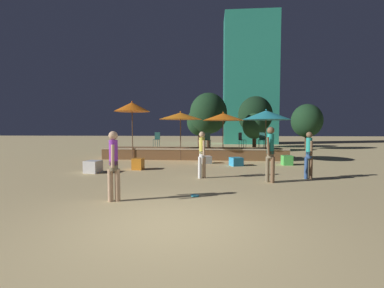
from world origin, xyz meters
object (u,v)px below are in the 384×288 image
(person_0, at_px, (270,151))
(background_tree_3, at_px, (208,114))
(bistro_chair_0, at_px, (207,139))
(bistro_chair_1, at_px, (262,138))
(patio_umbrella_2, at_px, (266,115))
(cube_seat_1, at_px, (138,164))
(person_1, at_px, (114,163))
(patio_umbrella_0, at_px, (180,116))
(patio_umbrella_3, at_px, (223,117))
(person_3, at_px, (202,153))
(background_tree_0, at_px, (200,122))
(cube_seat_4, at_px, (93,167))
(cube_seat_2, at_px, (236,162))
(person_2, at_px, (309,154))
(background_tree_4, at_px, (255,115))
(patio_umbrella_1, at_px, (132,107))
(bistro_chair_2, at_px, (157,138))
(bistro_chair_3, at_px, (241,138))
(cube_seat_0, at_px, (287,160))
(background_tree_2, at_px, (307,121))
(frisbee_disc, at_px, (195,196))
(cube_seat_3, at_px, (206,160))
(background_tree_1, at_px, (254,126))

(person_0, distance_m, background_tree_3, 11.79)
(bistro_chair_0, bearing_deg, bistro_chair_1, -161.94)
(patio_umbrella_2, height_order, cube_seat_1, patio_umbrella_2)
(person_0, relative_size, person_1, 1.07)
(patio_umbrella_0, xyz_separation_m, patio_umbrella_3, (2.41, 0.04, -0.05))
(patio_umbrella_2, relative_size, person_3, 1.71)
(bistro_chair_1, relative_size, background_tree_0, 0.25)
(patio_umbrella_2, bearing_deg, bistro_chair_1, 89.25)
(bistro_chair_0, bearing_deg, person_0, 117.31)
(bistro_chair_0, distance_m, bistro_chair_1, 3.34)
(patio_umbrella_0, bearing_deg, cube_seat_4, -124.70)
(person_1, bearing_deg, patio_umbrella_0, 70.73)
(cube_seat_2, height_order, person_1, person_1)
(person_2, bearing_deg, bistro_chair_1, -93.49)
(person_0, distance_m, background_tree_4, 17.02)
(patio_umbrella_1, distance_m, cube_seat_4, 5.20)
(patio_umbrella_3, bearing_deg, person_0, -77.24)
(patio_umbrella_3, relative_size, bistro_chair_2, 3.07)
(background_tree_3, bearing_deg, cube_seat_1, -108.14)
(bistro_chair_3, bearing_deg, cube_seat_0, -107.91)
(patio_umbrella_1, distance_m, bistro_chair_1, 7.94)
(background_tree_2, bearing_deg, cube_seat_2, -123.02)
(frisbee_disc, bearing_deg, person_3, 88.05)
(bistro_chair_0, relative_size, background_tree_4, 0.18)
(patio_umbrella_3, relative_size, bistro_chair_1, 3.07)
(cube_seat_4, bearing_deg, bistro_chair_0, 48.41)
(cube_seat_0, distance_m, bistro_chair_2, 7.97)
(cube_seat_3, bearing_deg, person_2, -45.81)
(bistro_chair_1, bearing_deg, background_tree_2, 80.83)
(patio_umbrella_0, bearing_deg, background_tree_1, 51.95)
(cube_seat_0, height_order, cube_seat_4, cube_seat_4)
(cube_seat_2, bearing_deg, bistro_chair_3, 79.41)
(background_tree_0, bearing_deg, person_1, -95.21)
(patio_umbrella_1, bearing_deg, background_tree_2, 35.50)
(patio_umbrella_1, bearing_deg, person_0, -41.42)
(patio_umbrella_2, relative_size, person_2, 1.72)
(bistro_chair_3, distance_m, background_tree_3, 5.18)
(person_2, bearing_deg, cube_seat_0, -101.66)
(frisbee_disc, bearing_deg, cube_seat_1, 123.19)
(cube_seat_2, distance_m, background_tree_1, 9.10)
(frisbee_disc, distance_m, background_tree_4, 19.52)
(patio_umbrella_0, bearing_deg, cube_seat_1, -112.80)
(patio_umbrella_1, relative_size, bistro_chair_2, 3.78)
(patio_umbrella_0, xyz_separation_m, cube_seat_4, (-3.07, -4.44, -2.28))
(bistro_chair_1, distance_m, bistro_chair_2, 6.56)
(person_0, height_order, background_tree_3, background_tree_3)
(cube_seat_3, height_order, bistro_chair_0, bistro_chair_0)
(person_1, bearing_deg, patio_umbrella_1, 89.47)
(bistro_chair_1, bearing_deg, cube_seat_4, -118.86)
(cube_seat_1, distance_m, bistro_chair_0, 5.27)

